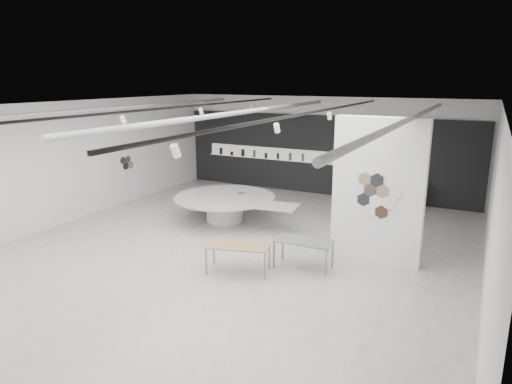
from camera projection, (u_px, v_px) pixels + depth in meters
The scene contains 7 objects.
room at pixel (230, 174), 11.76m from camera, with size 12.02×14.02×3.82m.
back_wall_display at pixel (319, 155), 17.87m from camera, with size 11.80×0.27×3.10m.
partition_column at pixel (378, 191), 11.10m from camera, with size 2.20×0.38×3.60m.
display_island at pixel (227, 205), 14.58m from camera, with size 4.40×3.59×0.83m.
sample_table_wood at pixel (238, 247), 10.70m from camera, with size 1.60×1.11×0.68m.
sample_table_stone at pixel (304, 243), 10.93m from camera, with size 1.41×0.76×0.70m.
kitchen_counter at pixel (398, 193), 16.37m from camera, with size 1.66×0.70×1.29m.
Camera 1 is at (5.76, -9.95, 4.48)m, focal length 32.00 mm.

